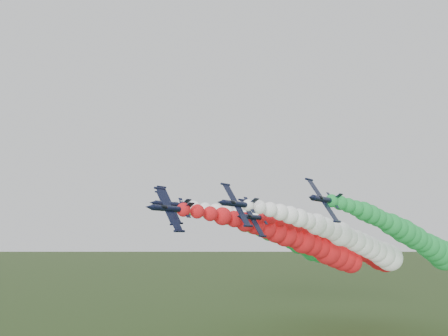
{
  "coord_description": "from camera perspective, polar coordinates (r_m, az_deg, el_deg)",
  "views": [
    {
      "loc": [
        62.52,
        -70.62,
        28.71
      ],
      "look_at": [
        4.05,
        5.62,
        44.37
      ],
      "focal_mm": 35.0,
      "sensor_mm": 36.0,
      "label": 1
    }
  ],
  "objects": [
    {
      "name": "jet_trail",
      "position": [
        151.76,
        17.05,
        -10.03
      ],
      "size": [
        13.03,
        86.5,
        21.29
      ],
      "rotation": [
        0.0,
        0.99,
        0.0
      ],
      "color": "black",
      "rests_on": "ground"
    },
    {
      "name": "jet_outer_right",
      "position": [
        141.68,
        24.27,
        -8.76
      ],
      "size": [
        13.96,
        87.43,
        22.22
      ],
      "rotation": [
        0.0,
        0.99,
        0.0
      ],
      "color": "black",
      "rests_on": "ground"
    },
    {
      "name": "jet_lead",
      "position": [
        130.13,
        11.55,
        -9.97
      ],
      "size": [
        12.96,
        86.43,
        21.21
      ],
      "rotation": [
        0.0,
        0.99,
        0.0
      ],
      "color": "black",
      "rests_on": "ground"
    },
    {
      "name": "jet_inner_left",
      "position": [
        145.39,
        9.88,
        -9.21
      ],
      "size": [
        13.71,
        87.18,
        21.97
      ],
      "rotation": [
        0.0,
        0.99,
        0.0
      ],
      "color": "black",
      "rests_on": "ground"
    },
    {
      "name": "jet_inner_right",
      "position": [
        135.88,
        17.1,
        -9.35
      ],
      "size": [
        13.48,
        86.96,
        21.74
      ],
      "rotation": [
        0.0,
        0.99,
        0.0
      ],
      "color": "black",
      "rests_on": "ground"
    },
    {
      "name": "jet_outer_left",
      "position": [
        157.54,
        8.52,
        -9.31
      ],
      "size": [
        13.22,
        86.69,
        21.48
      ],
      "rotation": [
        0.0,
        0.99,
        0.0
      ],
      "color": "black",
      "rests_on": "ground"
    }
  ]
}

